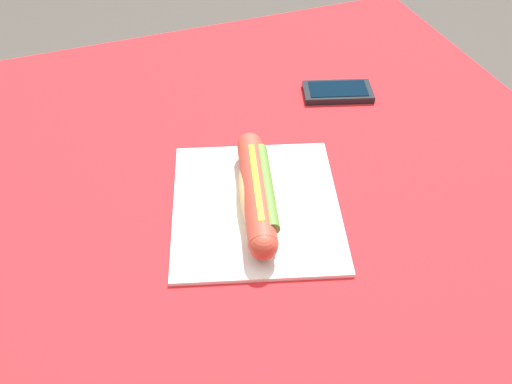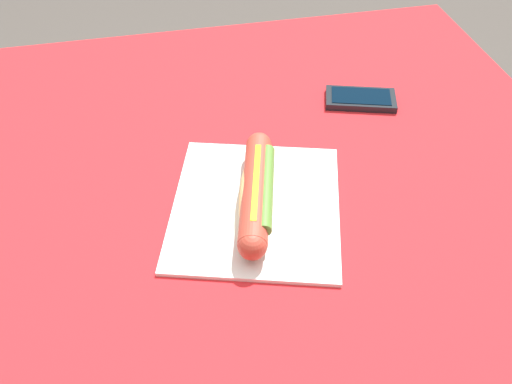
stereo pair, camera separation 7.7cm
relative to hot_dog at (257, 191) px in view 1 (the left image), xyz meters
The scene contains 4 objects.
dining_table 0.18m from the hot_dog, 44.84° to the left, with size 1.19×0.95×0.77m.
paper_wrapper 0.03m from the hot_dog, 104.68° to the right, with size 0.26×0.23×0.01m, color silver.
hot_dog is the anchor object (origin of this frame).
cell_phone 0.32m from the hot_dog, 133.16° to the left, with size 0.09×0.13×0.01m.
Camera 1 is at (0.48, -0.25, 1.33)m, focal length 39.66 mm.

